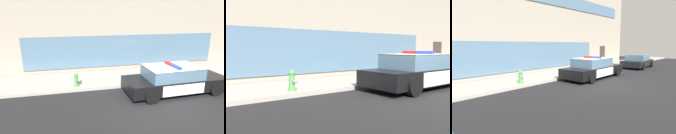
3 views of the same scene
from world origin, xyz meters
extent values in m
plane|color=black|center=(0.00, 0.00, 0.00)|extent=(48.00, 48.00, 0.00)
cube|color=#A39E93|center=(0.00, 4.09, 0.07)|extent=(48.00, 3.04, 0.15)
cube|color=gray|center=(2.84, 10.77, 4.19)|extent=(22.18, 10.23, 8.39)
cube|color=slate|center=(0.18, 5.63, 1.45)|extent=(13.31, 0.08, 2.10)
cube|color=black|center=(1.56, 1.49, 0.50)|extent=(5.24, 2.04, 0.60)
cube|color=silver|center=(3.22, 1.54, 0.67)|extent=(1.82, 1.90, 0.05)
cube|color=silver|center=(-0.25, 1.44, 0.67)|extent=(1.51, 1.89, 0.05)
cube|color=silver|center=(1.43, 2.44, 0.50)|extent=(2.18, 0.09, 0.51)
cube|color=silver|center=(1.49, 0.53, 0.50)|extent=(2.18, 0.09, 0.51)
cube|color=yellow|center=(1.43, 2.46, 0.50)|extent=(0.22, 0.02, 0.26)
cube|color=slate|center=(1.36, 1.48, 1.07)|extent=(2.75, 1.77, 0.60)
cube|color=silver|center=(1.36, 1.48, 1.36)|extent=(2.75, 1.77, 0.04)
cube|color=red|center=(1.35, 1.82, 1.44)|extent=(0.22, 0.65, 0.11)
cube|color=blue|center=(1.37, 1.14, 1.44)|extent=(0.22, 0.65, 0.11)
cylinder|color=black|center=(3.25, 2.48, 0.34)|extent=(0.69, 0.24, 0.68)
cylinder|color=black|center=(3.30, 0.60, 0.34)|extent=(0.69, 0.24, 0.68)
cylinder|color=black|center=(-0.18, 2.38, 0.34)|extent=(0.69, 0.24, 0.68)
cylinder|color=black|center=(-0.12, 0.50, 0.34)|extent=(0.69, 0.24, 0.68)
cylinder|color=#4C994C|center=(-3.34, 3.03, 0.20)|extent=(0.28, 0.28, 0.10)
cylinder|color=#4C994C|center=(-3.34, 3.03, 0.47)|extent=(0.19, 0.19, 0.45)
sphere|color=#4C994C|center=(-3.34, 3.03, 0.77)|extent=(0.22, 0.22, 0.22)
cylinder|color=gray|center=(-3.34, 3.03, 0.84)|extent=(0.06, 0.06, 0.05)
cylinder|color=gray|center=(-3.34, 2.88, 0.50)|extent=(0.09, 0.10, 0.09)
cylinder|color=gray|center=(-3.34, 3.17, 0.50)|extent=(0.09, 0.10, 0.09)
cylinder|color=gray|center=(-3.19, 3.03, 0.46)|extent=(0.10, 0.12, 0.12)
camera|label=1|loc=(-3.60, -6.63, 3.94)|focal=30.28mm
camera|label=2|loc=(-6.32, -4.07, 1.59)|focal=35.84mm
camera|label=3|loc=(-8.87, -5.45, 2.33)|focal=28.87mm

